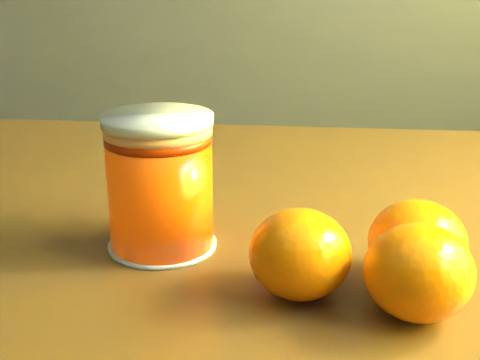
{
  "coord_description": "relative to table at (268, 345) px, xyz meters",
  "views": [
    {
      "loc": [
        0.75,
        -0.31,
        0.99
      ],
      "look_at": [
        0.75,
        0.18,
        0.82
      ],
      "focal_mm": 50.0,
      "sensor_mm": 36.0,
      "label": 1
    }
  ],
  "objects": [
    {
      "name": "orange_extra",
      "position": [
        0.09,
        -0.12,
        0.13
      ],
      "size": [
        0.08,
        0.08,
        0.06
      ],
      "primitive_type": "ellipsoid",
      "rotation": [
        0.0,
        0.0,
        -0.26
      ],
      "color": "orange",
      "rests_on": "table"
    },
    {
      "name": "table",
      "position": [
        0.0,
        0.0,
        0.0
      ],
      "size": [
        1.08,
        0.81,
        0.77
      ],
      "rotation": [
        0.0,
        0.0,
        -0.09
      ],
      "color": "brown",
      "rests_on": "ground"
    },
    {
      "name": "orange_back",
      "position": [
        0.1,
        -0.07,
        0.13
      ],
      "size": [
        0.08,
        0.08,
        0.06
      ],
      "primitive_type": "ellipsoid",
      "rotation": [
        0.0,
        0.0,
        -0.19
      ],
      "color": "orange",
      "rests_on": "table"
    },
    {
      "name": "juice_glass",
      "position": [
        -0.08,
        -0.01,
        0.15
      ],
      "size": [
        0.08,
        0.08,
        0.1
      ],
      "rotation": [
        0.0,
        0.0,
        -0.05
      ],
      "color": "#FF4B05",
      "rests_on": "table"
    },
    {
      "name": "orange_front",
      "position": [
        0.02,
        -0.09,
        0.13
      ],
      "size": [
        0.07,
        0.07,
        0.06
      ],
      "primitive_type": "ellipsoid",
      "rotation": [
        0.0,
        0.0,
        -0.03
      ],
      "color": "orange",
      "rests_on": "table"
    }
  ]
}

